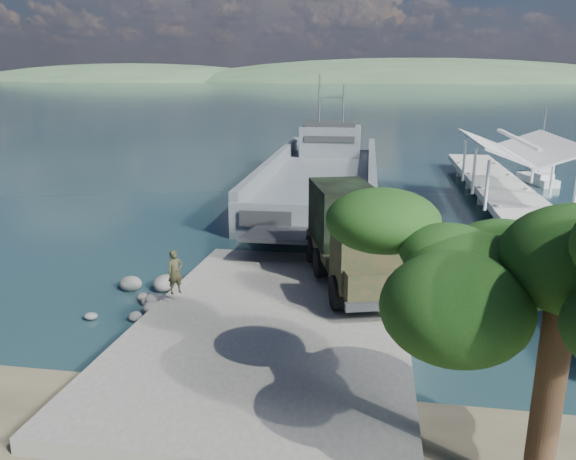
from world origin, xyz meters
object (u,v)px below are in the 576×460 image
(military_truck, at_px, (350,237))
(sailboat_near, at_px, (538,180))
(soldier, at_px, (176,281))
(overhang_tree, at_px, (532,262))
(sailboat_far, at_px, (539,173))
(pier, at_px, (515,193))
(landing_craft, at_px, (322,182))

(military_truck, xyz_separation_m, sailboat_near, (15.23, 28.02, -2.20))
(soldier, height_order, overhang_tree, overhang_tree)
(sailboat_far, bearing_deg, soldier, -118.57)
(pier, bearing_deg, sailboat_near, 69.05)
(sailboat_near, xyz_separation_m, overhang_tree, (-10.95, -40.38, 5.46))
(pier, xyz_separation_m, sailboat_far, (5.84, 16.27, -1.24))
(pier, xyz_separation_m, overhang_tree, (-6.14, -27.79, 4.18))
(landing_craft, distance_m, soldier, 25.19)
(pier, xyz_separation_m, sailboat_near, (4.82, 12.58, -1.28))
(pier, xyz_separation_m, soldier, (-17.21, -19.11, -0.20))
(sailboat_far, distance_m, overhang_tree, 45.99)
(military_truck, xyz_separation_m, overhang_tree, (4.28, -12.36, 3.26))
(landing_craft, xyz_separation_m, overhang_tree, (7.64, -33.63, 4.96))
(landing_craft, height_order, military_truck, landing_craft)
(soldier, bearing_deg, overhang_tree, -82.30)
(overhang_tree, bearing_deg, sailboat_near, 74.82)
(sailboat_near, xyz_separation_m, sailboat_far, (1.03, 3.69, 0.04))
(soldier, bearing_deg, pier, 3.79)
(sailboat_near, bearing_deg, sailboat_far, 59.90)
(landing_craft, distance_m, military_truck, 21.60)
(landing_craft, relative_size, soldier, 18.84)
(military_truck, distance_m, overhang_tree, 13.48)
(sailboat_far, relative_size, overhang_tree, 0.85)
(pier, distance_m, landing_craft, 14.98)
(pier, height_order, landing_craft, landing_craft)
(sailboat_near, distance_m, overhang_tree, 42.19)
(landing_craft, bearing_deg, military_truck, -82.04)
(landing_craft, height_order, soldier, landing_craft)
(soldier, height_order, sailboat_near, sailboat_near)
(soldier, relative_size, sailboat_far, 0.27)
(landing_craft, distance_m, sailboat_near, 19.78)
(military_truck, bearing_deg, soldier, -168.29)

